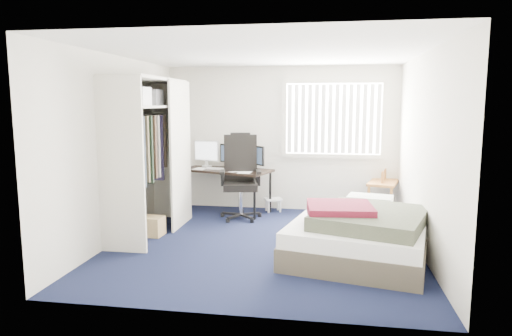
{
  "coord_description": "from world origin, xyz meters",
  "views": [
    {
      "loc": [
        0.83,
        -5.84,
        1.87
      ],
      "look_at": [
        -0.17,
        0.4,
        0.97
      ],
      "focal_mm": 32.0,
      "sensor_mm": 36.0,
      "label": 1
    }
  ],
  "objects_px": {
    "nightstand": "(384,185)",
    "desk": "(227,167)",
    "bed": "(361,232)",
    "office_chair": "(241,185)"
  },
  "relations": [
    {
      "from": "nightstand",
      "to": "desk",
      "type": "bearing_deg",
      "value": -177.92
    },
    {
      "from": "bed",
      "to": "office_chair",
      "type": "bearing_deg",
      "value": 138.88
    },
    {
      "from": "desk",
      "to": "nightstand",
      "type": "distance_m",
      "value": 2.65
    },
    {
      "from": "office_chair",
      "to": "bed",
      "type": "distance_m",
      "value": 2.45
    },
    {
      "from": "office_chair",
      "to": "bed",
      "type": "bearing_deg",
      "value": -41.12
    },
    {
      "from": "desk",
      "to": "nightstand",
      "type": "height_order",
      "value": "desk"
    },
    {
      "from": "nightstand",
      "to": "bed",
      "type": "bearing_deg",
      "value": -103.43
    },
    {
      "from": "office_chair",
      "to": "bed",
      "type": "relative_size",
      "value": 0.58
    },
    {
      "from": "desk",
      "to": "office_chair",
      "type": "distance_m",
      "value": 0.54
    },
    {
      "from": "office_chair",
      "to": "nightstand",
      "type": "distance_m",
      "value": 2.38
    }
  ]
}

